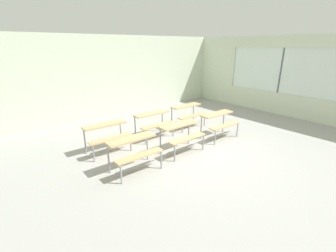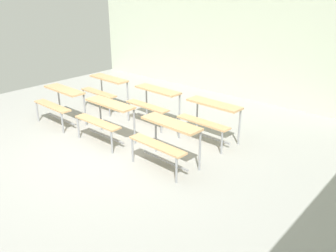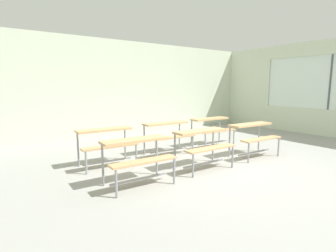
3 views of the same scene
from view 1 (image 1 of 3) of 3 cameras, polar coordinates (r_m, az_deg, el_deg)
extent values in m
cube|color=#9E9E99|center=(6.21, 8.21, -6.43)|extent=(10.00, 9.00, 0.05)
cube|color=beige|center=(9.26, -12.95, 11.74)|extent=(10.00, 0.12, 3.00)
cube|color=beige|center=(10.19, 27.50, 4.54)|extent=(0.12, 9.00, 0.85)
cube|color=beige|center=(9.94, 29.69, 17.70)|extent=(0.12, 9.00, 0.45)
cube|color=beige|center=(11.76, 12.13, 14.33)|extent=(0.12, 1.90, 1.70)
cube|color=silver|center=(10.18, 26.02, 12.11)|extent=(0.02, 4.20, 1.70)
cube|color=#4C5156|center=(10.18, 26.02, 12.11)|extent=(0.06, 0.05, 1.70)
cube|color=tan|center=(5.12, -9.02, -3.15)|extent=(1.11, 0.36, 0.04)
cube|color=tan|center=(4.98, -7.00, -7.25)|extent=(1.11, 0.26, 0.03)
cylinder|color=gray|center=(5.18, -14.42, -7.63)|extent=(0.04, 0.04, 0.72)
cylinder|color=gray|center=(5.61, -5.11, -4.92)|extent=(0.04, 0.04, 0.72)
cylinder|color=gray|center=(4.81, -11.48, -11.56)|extent=(0.04, 0.04, 0.44)
cylinder|color=gray|center=(5.26, -1.71, -8.26)|extent=(0.04, 0.04, 0.44)
cube|color=gray|center=(5.28, -7.90, -9.85)|extent=(1.00, 0.06, 0.03)
cube|color=tan|center=(5.96, 2.72, 0.36)|extent=(1.10, 0.34, 0.04)
cube|color=tan|center=(5.84, 4.79, -3.03)|extent=(1.10, 0.24, 0.03)
cylinder|color=gray|center=(5.89, -1.87, -3.62)|extent=(0.04, 0.04, 0.72)
cylinder|color=gray|center=(6.50, 5.12, -1.41)|extent=(0.04, 0.04, 0.72)
cylinder|color=gray|center=(5.56, 1.64, -6.67)|extent=(0.04, 0.04, 0.44)
cylinder|color=gray|center=(6.20, 8.64, -4.01)|extent=(0.04, 0.04, 0.44)
cube|color=gray|center=(6.09, 3.52, -5.49)|extent=(1.00, 0.05, 0.03)
cube|color=tan|center=(7.03, 11.97, 2.95)|extent=(1.11, 0.38, 0.04)
cube|color=tan|center=(6.92, 13.80, 0.11)|extent=(1.11, 0.28, 0.03)
cylinder|color=gray|center=(6.87, 8.14, -0.35)|extent=(0.04, 0.04, 0.72)
cylinder|color=gray|center=(7.59, 13.47, 1.21)|extent=(0.04, 0.04, 0.72)
cylinder|color=gray|center=(6.58, 11.48, -2.78)|extent=(0.04, 0.04, 0.44)
cylinder|color=gray|center=(7.32, 16.68, -0.92)|extent=(0.04, 0.04, 0.44)
cube|color=gray|center=(7.14, 12.47, -2.09)|extent=(1.00, 0.08, 0.03)
cube|color=tan|center=(6.15, -15.33, 0.29)|extent=(1.11, 0.37, 0.04)
cube|color=tan|center=(5.97, -13.88, -3.05)|extent=(1.11, 0.27, 0.03)
cylinder|color=gray|center=(6.24, -19.76, -3.43)|extent=(0.04, 0.04, 0.72)
cylinder|color=gray|center=(6.58, -11.55, -1.48)|extent=(0.04, 0.04, 0.72)
cylinder|color=gray|center=(5.82, -17.83, -6.42)|extent=(0.04, 0.04, 0.44)
cylinder|color=gray|center=(6.18, -9.15, -4.14)|extent=(0.04, 0.04, 0.44)
cube|color=gray|center=(6.25, -14.32, -5.42)|extent=(1.00, 0.08, 0.03)
cube|color=tan|center=(6.92, -4.06, 3.08)|extent=(1.11, 0.36, 0.04)
cube|color=tan|center=(6.76, -2.48, 0.20)|extent=(1.11, 0.26, 0.03)
cylinder|color=gray|center=(6.90, -8.08, -0.28)|extent=(0.04, 0.04, 0.72)
cylinder|color=gray|center=(7.41, -1.40, 1.33)|extent=(0.04, 0.04, 0.72)
cylinder|color=gray|center=(6.51, -5.57, -2.73)|extent=(0.04, 0.04, 0.44)
cylinder|color=gray|center=(7.05, 1.28, -0.85)|extent=(0.04, 0.04, 0.44)
cube|color=gray|center=(7.01, -3.30, -2.04)|extent=(1.00, 0.07, 0.03)
cube|color=tan|center=(7.82, 4.43, 4.99)|extent=(1.11, 0.36, 0.04)
cube|color=tan|center=(7.67, 5.99, 2.48)|extent=(1.11, 0.26, 0.03)
cylinder|color=gray|center=(7.70, 0.91, 2.04)|extent=(0.04, 0.04, 0.72)
cylinder|color=gray|center=(8.35, 6.26, 3.30)|extent=(0.04, 0.04, 0.72)
cylinder|color=gray|center=(7.35, 3.61, -0.02)|extent=(0.04, 0.04, 0.44)
cylinder|color=gray|center=(8.02, 8.96, 1.46)|extent=(0.04, 0.04, 0.44)
cube|color=gray|center=(7.90, 5.00, 0.42)|extent=(1.00, 0.07, 0.03)
camera|label=2|loc=(8.83, 51.50, 13.49)|focal=38.05mm
camera|label=3|loc=(1.21, 7.90, -42.81)|focal=28.00mm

